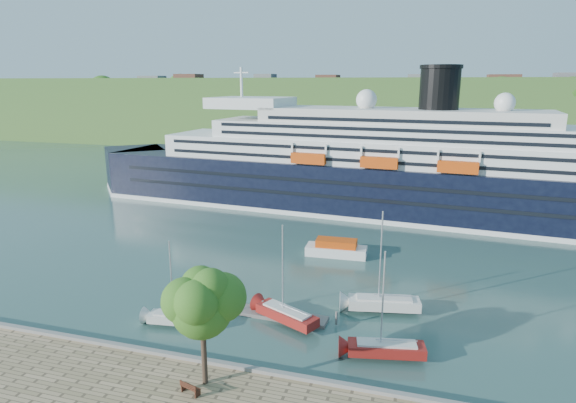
% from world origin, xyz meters
% --- Properties ---
extents(ground, '(400.00, 400.00, 0.00)m').
position_xyz_m(ground, '(0.00, 0.00, 0.00)').
color(ground, '#2A4B47').
rests_on(ground, ground).
extents(far_hillside, '(400.00, 50.00, 24.00)m').
position_xyz_m(far_hillside, '(0.00, 145.00, 12.00)').
color(far_hillside, '#366327').
rests_on(far_hillside, ground).
extents(quay_coping, '(220.00, 0.50, 0.30)m').
position_xyz_m(quay_coping, '(0.00, -0.20, 1.15)').
color(quay_coping, slate).
rests_on(quay_coping, promenade).
extents(cruise_ship, '(114.40, 25.26, 25.48)m').
position_xyz_m(cruise_ship, '(3.86, 53.97, 12.74)').
color(cruise_ship, black).
rests_on(cruise_ship, ground).
extents(park_bench, '(1.76, 1.12, 1.05)m').
position_xyz_m(park_bench, '(-0.39, -4.07, 1.52)').
color(park_bench, '#4E2416').
rests_on(park_bench, promenade).
extents(promenade_tree, '(5.99, 5.99, 9.92)m').
position_xyz_m(promenade_tree, '(0.05, -2.63, 5.96)').
color(promenade_tree, '#2A641A').
rests_on(promenade_tree, promenade).
extents(floating_pontoon, '(16.98, 2.68, 0.38)m').
position_xyz_m(floating_pontoon, '(-1.95, 10.69, 0.19)').
color(floating_pontoon, gray).
rests_on(floating_pontoon, ground).
extents(sailboat_white_near, '(6.50, 2.55, 8.18)m').
position_xyz_m(sailboat_white_near, '(-7.03, 6.08, 4.09)').
color(sailboat_white_near, silver).
rests_on(sailboat_white_near, ground).
extents(sailboat_red, '(7.47, 4.96, 9.43)m').
position_xyz_m(sailboat_red, '(2.78, 9.42, 4.71)').
color(sailboat_red, maroon).
rests_on(sailboat_red, ground).
extents(sailboat_white_far, '(8.14, 3.66, 10.16)m').
position_xyz_m(sailboat_white_far, '(11.52, 14.44, 5.08)').
color(sailboat_white_far, silver).
rests_on(sailboat_white_far, ground).
extents(tender_launch, '(8.29, 3.17, 2.26)m').
position_xyz_m(tender_launch, '(3.77, 29.39, 1.13)').
color(tender_launch, '#CF430C').
rests_on(tender_launch, ground).
extents(sailboat_extra, '(7.34, 3.32, 9.16)m').
position_xyz_m(sailboat_extra, '(12.52, 6.05, 4.58)').
color(sailboat_extra, maroon).
rests_on(sailboat_extra, ground).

